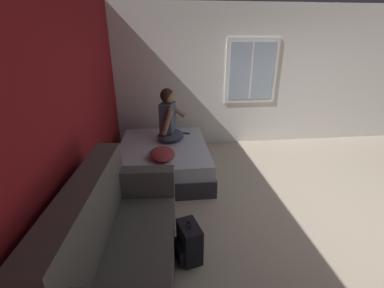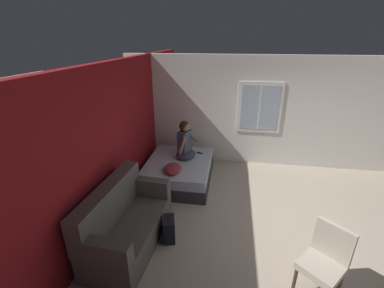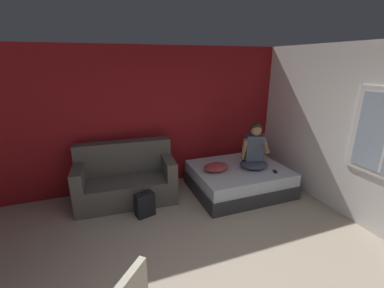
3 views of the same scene
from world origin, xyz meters
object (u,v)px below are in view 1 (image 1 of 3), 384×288
object	(u,v)px
couch	(119,248)
throw_pillow	(162,154)
bed	(164,159)
person_seated	(169,120)
backpack	(189,243)
cell_phone	(186,133)

from	to	relation	value
couch	throw_pillow	xyz separation A→B (m)	(1.59, -0.40, 0.16)
bed	person_seated	xyz separation A→B (m)	(0.23, -0.11, 0.60)
bed	couch	distance (m)	2.13
couch	bed	bearing A→B (deg)	-11.16
couch	throw_pillow	bearing A→B (deg)	-13.96
backpack	throw_pillow	world-z (taller)	throw_pillow
bed	cell_phone	distance (m)	0.70
couch	person_seated	size ratio (longest dim) A/B	2.00
couch	cell_phone	world-z (taller)	couch
bed	backpack	xyz separation A→B (m)	(-1.88, -0.22, -0.04)
cell_phone	throw_pillow	bearing A→B (deg)	-176.80
throw_pillow	couch	bearing A→B (deg)	166.04
backpack	throw_pillow	size ratio (longest dim) A/B	0.95
person_seated	cell_phone	xyz separation A→B (m)	(0.27, -0.30, -0.35)
bed	person_seated	world-z (taller)	person_seated
throw_pillow	cell_phone	xyz separation A→B (m)	(0.99, -0.43, -0.07)
couch	backpack	world-z (taller)	couch
couch	person_seated	xyz separation A→B (m)	(2.31, -0.52, 0.44)
person_seated	cell_phone	world-z (taller)	person_seated
person_seated	cell_phone	distance (m)	0.54
bed	backpack	bearing A→B (deg)	-173.20
person_seated	throw_pillow	xyz separation A→B (m)	(-0.72, 0.13, -0.29)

